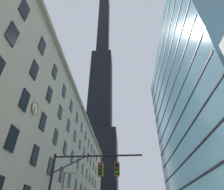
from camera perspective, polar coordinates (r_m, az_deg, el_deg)
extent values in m
cube|color=#BCAF93|center=(47.20, -18.23, -19.81)|extent=(13.49, 72.70, 25.77)
cube|color=tan|center=(49.54, -8.08, -6.61)|extent=(0.70, 72.70, 0.60)
cube|color=black|center=(19.43, -28.53, -11.80)|extent=(0.14, 1.40, 2.20)
cube|color=black|center=(23.56, -22.75, -16.83)|extent=(0.14, 1.40, 2.20)
cube|color=black|center=(27.98, -18.57, -20.22)|extent=(0.14, 1.40, 2.20)
cube|color=black|center=(32.57, -15.44, -22.61)|extent=(0.14, 1.40, 2.20)
cube|color=black|center=(37.27, -13.01, -24.36)|extent=(0.14, 1.40, 2.20)
cube|color=black|center=(42.03, -11.09, -25.69)|extent=(0.14, 1.40, 2.20)
cube|color=black|center=(46.85, -9.53, -26.73)|extent=(0.14, 1.40, 2.20)
cube|color=black|center=(21.16, -25.43, -1.42)|extent=(0.14, 1.40, 2.20)
cube|color=black|center=(25.01, -20.61, -7.75)|extent=(0.14, 1.40, 2.20)
cube|color=black|center=(29.22, -17.04, -12.30)|extent=(0.14, 1.40, 2.20)
cube|color=black|center=(33.64, -14.31, -15.65)|extent=(0.14, 1.40, 2.20)
cube|color=black|center=(38.20, -12.16, -18.19)|extent=(0.14, 1.40, 2.20)
cube|color=black|center=(42.86, -10.43, -20.16)|extent=(0.14, 1.40, 2.20)
cube|color=black|center=(47.59, -9.01, -21.73)|extent=(0.14, 1.40, 2.20)
cube|color=black|center=(52.37, -7.83, -23.01)|extent=(0.14, 1.40, 2.20)
cube|color=black|center=(57.19, -6.83, -24.06)|extent=(0.14, 1.40, 2.20)
cube|color=black|center=(62.04, -5.97, -24.95)|extent=(0.14, 1.40, 2.20)
cube|color=black|center=(66.91, -5.22, -25.70)|extent=(0.14, 1.40, 2.20)
cube|color=black|center=(20.63, -28.47, 16.24)|extent=(0.14, 1.40, 2.20)
cube|color=black|center=(23.53, -22.90, 7.13)|extent=(0.14, 1.40, 2.20)
cube|color=black|center=(27.04, -18.82, 0.15)|extent=(0.14, 1.40, 2.20)
cube|color=black|center=(30.97, -15.73, -5.14)|extent=(0.14, 1.40, 2.20)
cube|color=black|center=(35.17, -13.33, -9.20)|extent=(0.14, 1.40, 2.20)
cube|color=black|center=(39.56, -11.41, -12.37)|extent=(0.14, 1.40, 2.20)
cube|color=black|center=(44.08, -9.85, -14.89)|extent=(0.14, 1.40, 2.20)
cube|color=black|center=(48.69, -8.55, -16.92)|extent=(0.14, 1.40, 2.20)
cube|color=black|center=(53.37, -7.46, -18.60)|extent=(0.14, 1.40, 2.20)
cube|color=black|center=(58.11, -6.53, -20.00)|extent=(0.14, 1.40, 2.20)
cube|color=black|center=(62.88, -5.72, -21.18)|extent=(0.14, 1.40, 2.20)
cube|color=black|center=(67.69, -5.02, -22.19)|extent=(0.14, 1.40, 2.20)
cube|color=black|center=(23.80, -25.48, 22.78)|extent=(0.14, 1.40, 2.20)
cube|color=black|center=(26.35, -20.80, 13.98)|extent=(0.14, 1.40, 2.20)
cube|color=black|center=(29.54, -17.31, 6.84)|extent=(0.14, 1.40, 2.20)
cube|color=black|center=(33.17, -14.61, 1.16)|extent=(0.14, 1.40, 2.20)
cube|color=black|center=(37.12, -12.47, -3.37)|extent=(0.14, 1.40, 2.20)
cube|color=black|center=(41.30, -10.75, -6.99)|extent=(0.14, 1.40, 2.20)
cube|color=black|center=(45.65, -9.32, -9.94)|extent=(0.14, 1.40, 2.20)
cube|color=black|center=(50.12, -8.13, -12.36)|extent=(0.14, 1.40, 2.20)
cube|color=black|center=(54.68, -7.12, -14.38)|extent=(0.14, 1.40, 2.20)
cube|color=black|center=(59.31, -6.25, -16.08)|extent=(0.14, 1.40, 2.20)
cube|color=black|center=(63.99, -5.50, -17.53)|extent=(0.14, 1.40, 2.20)
cube|color=black|center=(68.73, -4.84, -18.78)|extent=(0.14, 1.40, 2.20)
torus|color=olive|center=(22.97, -22.72, -3.72)|extent=(0.14, 1.54, 1.54)
cylinder|color=silver|center=(22.99, -22.81, -3.72)|extent=(0.05, 1.33, 1.33)
cube|color=black|center=(22.83, -22.81, -3.96)|extent=(0.03, 0.24, 0.39)
cube|color=black|center=(22.80, -22.84, -4.26)|extent=(0.03, 0.14, 0.59)
cube|color=black|center=(112.39, -4.54, -23.46)|extent=(22.36, 22.36, 47.84)
cube|color=black|center=(136.61, -3.42, 1.45)|extent=(15.65, 15.65, 69.58)
cube|color=black|center=(193.46, -2.58, 20.48)|extent=(10.06, 10.06, 86.98)
cube|color=teal|center=(50.11, 28.96, -4.11)|extent=(19.34, 46.22, 47.90)
cube|color=black|center=(41.73, 22.42, -24.17)|extent=(0.12, 45.22, 0.24)
cube|color=black|center=(42.49, 21.18, -18.95)|extent=(0.12, 45.22, 0.24)
cube|color=black|center=(43.62, 20.06, -13.95)|extent=(0.12, 45.22, 0.24)
cube|color=black|center=(45.07, 19.05, -9.24)|extent=(0.12, 45.22, 0.24)
cube|color=black|center=(46.82, 18.13, -4.84)|extent=(0.12, 45.22, 0.24)
cube|color=black|center=(48.83, 17.30, -0.79)|extent=(0.12, 45.22, 0.24)
cube|color=black|center=(51.08, 16.53, 2.93)|extent=(0.12, 45.22, 0.24)
cube|color=black|center=(53.53, 15.83, 6.32)|extent=(0.12, 45.22, 0.24)
cube|color=black|center=(56.16, 15.19, 9.41)|extent=(0.12, 45.22, 0.24)
cube|color=black|center=(58.95, 14.59, 12.20)|extent=(0.12, 45.22, 0.24)
cylinder|color=black|center=(16.39, -4.38, -18.29)|extent=(7.40, 0.14, 0.14)
cylinder|color=black|center=(16.69, -12.54, -20.07)|extent=(3.04, 0.10, 1.54)
cylinder|color=black|center=(16.28, -3.52, -19.30)|extent=(0.04, 0.04, 0.60)
cube|color=black|center=(16.09, -3.62, -21.88)|extent=(0.30, 0.30, 0.90)
cube|color=olive|center=(16.26, -3.54, -22.01)|extent=(0.40, 0.40, 1.04)
sphere|color=red|center=(16.00, -3.66, -20.77)|extent=(0.20, 0.20, 0.20)
sphere|color=#4B3A08|center=(15.94, -3.70, -21.74)|extent=(0.20, 0.20, 0.20)
sphere|color=#083D10|center=(15.88, -3.74, -22.73)|extent=(0.20, 0.20, 0.20)
cylinder|color=black|center=(16.16, 1.54, -19.24)|extent=(0.04, 0.04, 0.60)
cube|color=black|center=(15.98, 1.59, -21.83)|extent=(0.30, 0.30, 0.90)
cube|color=olive|center=(16.14, 1.62, -21.96)|extent=(0.40, 0.40, 1.04)
sphere|color=#450808|center=(15.89, 1.54, -20.72)|extent=(0.20, 0.20, 0.20)
sphere|color=#4B3A08|center=(15.82, 1.55, -21.70)|extent=(0.20, 0.20, 0.20)
sphere|color=green|center=(15.76, 1.57, -22.69)|extent=(0.20, 0.20, 0.20)
cylinder|color=#47474C|center=(26.78, -12.38, -22.52)|extent=(1.89, 0.10, 0.10)
ellipsoid|color=#EFE5C6|center=(26.52, -10.28, -22.85)|extent=(0.56, 0.32, 0.24)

